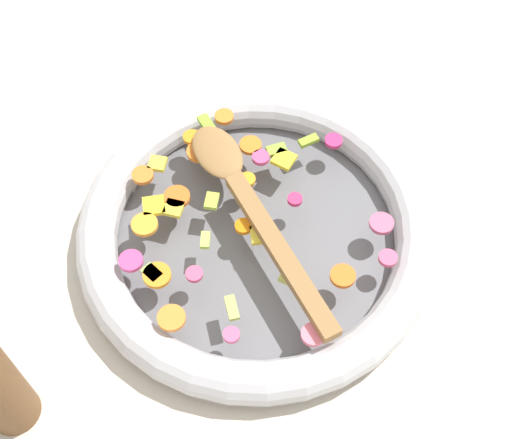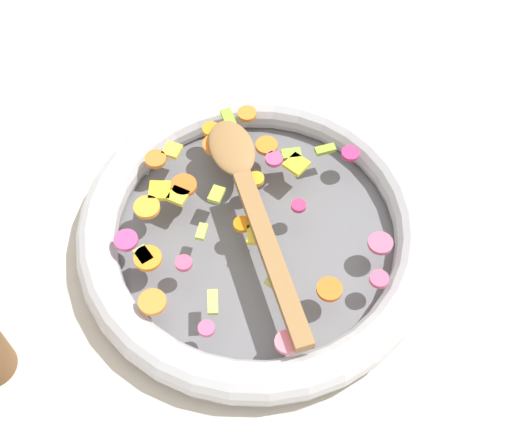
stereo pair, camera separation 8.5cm
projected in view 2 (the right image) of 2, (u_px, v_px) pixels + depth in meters
name	position (u px, v px, depth m)	size (l,w,h in m)	color
ground_plane	(256.00, 241.00, 0.90)	(4.00, 4.00, 0.00)	beige
skillet	(256.00, 232.00, 0.88)	(0.44, 0.44, 0.05)	slate
chopped_vegetables	(229.00, 208.00, 0.86)	(0.34, 0.33, 0.01)	orange
wooden_spoon	(251.00, 200.00, 0.86)	(0.22, 0.29, 0.01)	olive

